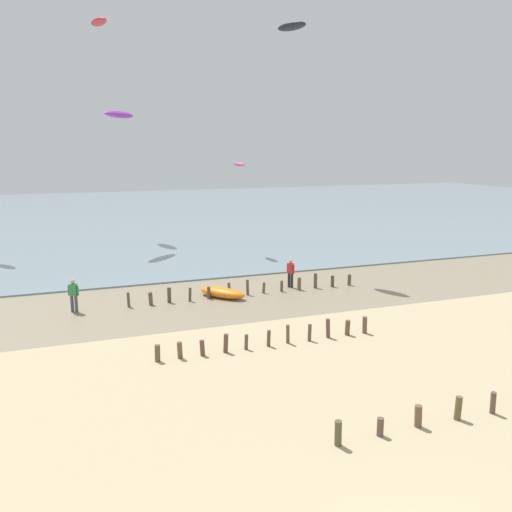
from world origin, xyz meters
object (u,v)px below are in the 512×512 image
grounded_kite (222,293)px  kite_aloft_1 (292,26)px  person_mid_beach (74,295)px  kite_aloft_4 (119,114)px  kite_aloft_5 (99,22)px  person_right_flank (291,272)px  kite_aloft_3 (239,164)px

grounded_kite → kite_aloft_1: bearing=-90.0°
person_mid_beach → kite_aloft_4: (4.49, 16.64, 9.81)m
kite_aloft_1 → kite_aloft_5: kite_aloft_5 is taller
grounded_kite → kite_aloft_4: size_ratio=0.83×
person_right_flank → kite_aloft_5: size_ratio=0.55×
person_right_flank → kite_aloft_4: 20.29m
kite_aloft_1 → kite_aloft_3: kite_aloft_1 is taller
person_right_flank → kite_aloft_1: (1.92, 4.67, 14.78)m
person_mid_beach → kite_aloft_3: 18.07m
grounded_kite → kite_aloft_3: size_ratio=1.55×
person_right_flank → grounded_kite: 4.54m
kite_aloft_3 → kite_aloft_4: bearing=-126.9°
person_mid_beach → person_right_flank: 12.29m
person_mid_beach → person_right_flank: bearing=3.2°
person_mid_beach → kite_aloft_1: (14.19, 5.35, 14.78)m
person_mid_beach → kite_aloft_3: (12.65, 11.42, 6.01)m
person_mid_beach → person_right_flank: size_ratio=1.00×
kite_aloft_1 → kite_aloft_5: size_ratio=0.76×
kite_aloft_4 → kite_aloft_5: size_ratio=1.10×
kite_aloft_4 → kite_aloft_5: 12.36m
kite_aloft_4 → kite_aloft_5: kite_aloft_5 is taller
grounded_kite → kite_aloft_5: bearing=-31.9°
kite_aloft_1 → kite_aloft_4: kite_aloft_1 is taller
grounded_kite → kite_aloft_4: (-3.34, 16.67, 10.45)m
grounded_kite → kite_aloft_4: bearing=-28.9°
kite_aloft_3 → person_right_flank: bearing=-6.3°
person_right_flank → kite_aloft_4: size_ratio=0.49×
kite_aloft_1 → kite_aloft_5: bearing=4.8°
person_right_flank → kite_aloft_3: kite_aloft_3 is taller
kite_aloft_3 → person_mid_beach: bearing=-52.2°
person_right_flank → grounded_kite: person_right_flank is taller
kite_aloft_3 → kite_aloft_4: (-8.16, 5.22, 3.81)m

